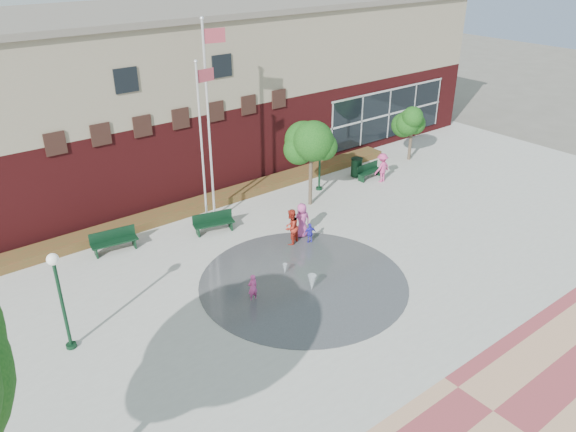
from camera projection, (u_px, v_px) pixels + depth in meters
ground at (355, 318)px, 20.52m from camera, size 120.00×120.00×0.00m
plaza_concrete at (288, 272)px, 23.33m from camera, size 46.00×18.00×0.01m
splash_pad at (303, 282)px, 22.63m from camera, size 8.40×8.40×0.01m
library_building at (136, 97)px, 30.76m from camera, size 44.40×10.40×9.20m
flower_bed at (196, 209)px, 28.69m from camera, size 26.00×1.20×0.40m
flagpole_left at (209, 113)px, 25.65m from camera, size 1.10×0.30×9.49m
flagpole_right at (202, 139)px, 25.00m from camera, size 0.97×0.18×7.91m
lamp_left at (60, 291)px, 18.01m from camera, size 0.39×0.39×3.68m
lamp_right at (320, 151)px, 29.91m from camera, size 0.39×0.39×3.65m
bench_left at (115, 245)px, 24.69m from camera, size 2.07×0.82×1.01m
bench_mid at (214, 226)px, 26.33m from camera, size 1.99×0.99×0.97m
bench_right at (369, 174)px, 32.22m from camera, size 1.77×0.59×0.88m
trash_can at (356, 167)px, 32.44m from camera, size 0.67×0.67×1.10m
tree_mid at (311, 144)px, 27.75m from camera, size 2.71×2.71×4.57m
tree_small_right at (413, 119)px, 33.96m from camera, size 2.09×2.09×3.57m
water_jet_a at (312, 291)px, 22.10m from camera, size 0.35×0.35×0.67m
water_jet_b at (285, 274)px, 23.18m from camera, size 0.20×0.20×0.45m
child_splash at (253, 288)px, 21.29m from camera, size 0.41×0.27×1.12m
adult_red at (291, 227)px, 25.09m from camera, size 1.01×0.91×1.71m
adult_pink at (302, 220)px, 25.75m from camera, size 0.91×0.70×1.66m
child_blue at (310, 233)px, 25.33m from camera, size 0.63×0.41×1.00m
person_bench at (382, 168)px, 31.59m from camera, size 1.12×0.68×1.68m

